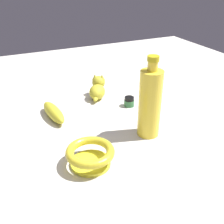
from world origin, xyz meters
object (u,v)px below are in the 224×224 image
at_px(bottle_tall, 150,103).
at_px(nail_polish_jar, 129,102).
at_px(bowl, 90,154).
at_px(banana, 54,112).
at_px(cat_figurine, 98,88).

relative_size(bottle_tall, nail_polish_jar, 6.54).
bearing_deg(nail_polish_jar, bowl, 135.60).
distance_m(bottle_tall, nail_polish_jar, 0.23).
height_order(banana, cat_figurine, cat_figurine).
bearing_deg(cat_figurine, banana, 114.63).
relative_size(bowl, banana, 0.80).
xyz_separation_m(bottle_tall, cat_figurine, (0.33, 0.04, -0.08)).
distance_m(bottle_tall, bowl, 0.25).
bearing_deg(bottle_tall, nail_polish_jar, -10.73).
height_order(bowl, cat_figurine, cat_figurine).
distance_m(banana, cat_figurine, 0.23).
xyz_separation_m(bowl, cat_figurine, (0.40, -0.18, 0.01)).
xyz_separation_m(banana, cat_figurine, (0.10, -0.21, 0.02)).
bearing_deg(cat_figurine, bowl, 155.20).
bearing_deg(nail_polish_jar, bottle_tall, 169.27).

